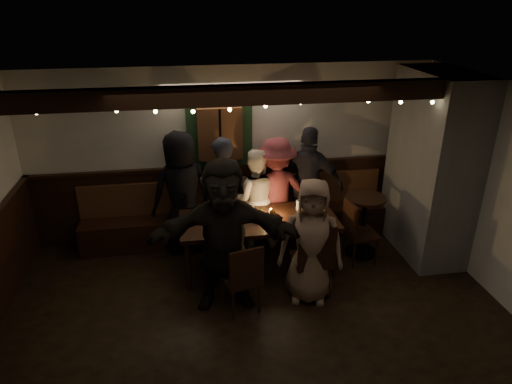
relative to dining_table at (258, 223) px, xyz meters
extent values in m
cube|color=black|center=(-0.19, -1.40, -0.69)|extent=(6.00, 5.00, 0.01)
cube|color=black|center=(-0.19, -1.40, 1.92)|extent=(6.00, 5.00, 0.01)
cube|color=silver|center=(-0.19, 1.11, 0.62)|extent=(6.00, 0.01, 2.60)
cube|color=black|center=(-0.19, 1.08, -0.13)|extent=(6.00, 0.05, 1.10)
cube|color=slate|center=(2.46, 0.10, 0.62)|extent=(0.70, 1.40, 2.60)
cube|color=black|center=(-0.19, 0.83, -0.46)|extent=(4.60, 0.45, 0.45)
cube|color=#59301B|center=(-0.19, 1.01, 0.02)|extent=(4.60, 0.06, 0.50)
cube|color=#1D391D|center=(-0.39, 1.04, 0.97)|extent=(0.95, 0.04, 1.00)
cube|color=#59301B|center=(-0.39, 0.98, 0.97)|extent=(0.64, 0.12, 0.76)
cube|color=black|center=(-0.19, -0.40, 1.81)|extent=(6.00, 0.16, 0.22)
sphere|color=#FFE599|center=(-2.39, -0.42, 1.70)|extent=(0.04, 0.04, 0.04)
sphere|color=#FFE599|center=(-1.99, -0.42, 1.71)|extent=(0.04, 0.04, 0.04)
sphere|color=#FFE599|center=(-1.59, -0.42, 1.69)|extent=(0.04, 0.04, 0.04)
sphere|color=#FFE599|center=(-1.19, -0.42, 1.66)|extent=(0.04, 0.04, 0.04)
sphere|color=#FFE599|center=(-0.79, -0.42, 1.65)|extent=(0.04, 0.04, 0.04)
sphere|color=#FFE599|center=(-0.39, -0.42, 1.65)|extent=(0.04, 0.04, 0.04)
sphere|color=#FFE599|center=(0.01, -0.42, 1.68)|extent=(0.04, 0.04, 0.04)
sphere|color=#FFE599|center=(0.41, -0.42, 1.70)|extent=(0.04, 0.04, 0.04)
sphere|color=#FFE599|center=(0.81, -0.42, 1.71)|extent=(0.04, 0.04, 0.04)
sphere|color=#FFE599|center=(1.21, -0.42, 1.69)|extent=(0.04, 0.04, 0.04)
sphere|color=#FFE599|center=(1.61, -0.42, 1.66)|extent=(0.04, 0.04, 0.04)
sphere|color=#FFE599|center=(2.01, -0.42, 1.65)|extent=(0.04, 0.04, 0.04)
sphere|color=#FFE599|center=(2.41, -0.42, 1.65)|extent=(0.04, 0.04, 0.04)
cube|color=black|center=(0.00, 0.00, 0.03)|extent=(2.09, 0.90, 0.06)
cylinder|color=black|center=(-0.96, -0.37, -0.34)|extent=(0.07, 0.07, 0.69)
cylinder|color=black|center=(-0.96, 0.37, -0.34)|extent=(0.07, 0.07, 0.69)
cylinder|color=black|center=(0.97, -0.37, -0.34)|extent=(0.07, 0.07, 0.69)
cylinder|color=black|center=(0.97, 0.37, -0.34)|extent=(0.07, 0.07, 0.69)
cylinder|color=#BF7226|center=(-0.72, 0.15, 0.13)|extent=(0.07, 0.07, 0.14)
cylinder|color=#BF7226|center=(-0.36, -0.25, 0.13)|extent=(0.07, 0.07, 0.14)
cylinder|color=silver|center=(-0.08, 0.13, 0.13)|extent=(0.07, 0.07, 0.14)
cylinder|color=#BF7226|center=(0.18, -0.06, 0.13)|extent=(0.07, 0.07, 0.14)
cylinder|color=silver|center=(0.60, 0.19, 0.13)|extent=(0.07, 0.07, 0.14)
cylinder|color=#BF7226|center=(0.84, -0.16, 0.13)|extent=(0.07, 0.07, 0.14)
cylinder|color=white|center=(-0.54, -0.30, 0.07)|extent=(0.26, 0.26, 0.01)
cube|color=#B2B2B7|center=(0.00, -0.05, 0.09)|extent=(0.16, 0.10, 0.05)
cylinder|color=#990C0C|center=(-0.03, -0.05, 0.14)|extent=(0.04, 0.04, 0.16)
cylinder|color=gold|center=(0.03, -0.05, 0.14)|extent=(0.04, 0.04, 0.16)
cylinder|color=silver|center=(0.18, 0.05, 0.10)|extent=(0.05, 0.05, 0.08)
sphere|color=#FFB24C|center=(0.18, 0.05, 0.16)|extent=(0.03, 0.03, 0.03)
cube|color=black|center=(-0.36, -0.86, -0.26)|extent=(0.50, 0.50, 0.04)
cube|color=black|center=(-0.31, -1.04, -0.01)|extent=(0.41, 0.14, 0.47)
cylinder|color=black|center=(-0.24, -0.66, -0.48)|extent=(0.04, 0.04, 0.40)
cylinder|color=black|center=(-0.15, -0.98, -0.48)|extent=(0.04, 0.04, 0.40)
cylinder|color=black|center=(-0.56, -0.74, -0.48)|extent=(0.04, 0.04, 0.40)
cylinder|color=black|center=(-0.48, -1.06, -0.48)|extent=(0.04, 0.04, 0.40)
cube|color=black|center=(0.55, -0.67, -0.21)|extent=(0.47, 0.47, 0.04)
cube|color=black|center=(0.55, -0.88, 0.08)|extent=(0.46, 0.05, 0.53)
cylinder|color=black|center=(0.74, -0.48, -0.46)|extent=(0.04, 0.04, 0.45)
cylinder|color=black|center=(0.74, -0.85, -0.46)|extent=(0.04, 0.04, 0.45)
cylinder|color=black|center=(0.36, -0.48, -0.46)|extent=(0.04, 0.04, 0.45)
cylinder|color=black|center=(0.37, -0.86, -0.46)|extent=(0.04, 0.04, 0.45)
cube|color=black|center=(1.44, -0.08, -0.25)|extent=(0.45, 0.45, 0.04)
cube|color=black|center=(1.26, -0.09, 0.01)|extent=(0.07, 0.42, 0.48)
cylinder|color=black|center=(1.63, -0.24, -0.48)|extent=(0.04, 0.04, 0.41)
cylinder|color=black|center=(1.29, -0.26, -0.48)|extent=(0.04, 0.04, 0.41)
cylinder|color=black|center=(1.60, 0.10, -0.48)|extent=(0.04, 0.04, 0.41)
cylinder|color=black|center=(1.26, 0.08, -0.48)|extent=(0.04, 0.04, 0.41)
cylinder|color=black|center=(1.55, 0.13, -0.67)|extent=(0.46, 0.46, 0.03)
cylinder|color=black|center=(1.55, 0.13, -0.24)|extent=(0.06, 0.06, 0.88)
cylinder|color=black|center=(1.55, 0.13, 0.20)|extent=(0.56, 0.56, 0.04)
imported|color=black|center=(-0.99, 0.71, 0.21)|extent=(1.01, 0.83, 1.79)
imported|color=black|center=(-0.41, 0.67, 0.17)|extent=(0.65, 0.46, 1.70)
imported|color=white|center=(0.06, 0.66, 0.07)|extent=(0.82, 0.68, 1.51)
imported|color=maroon|center=(0.38, 0.69, 0.14)|extent=(1.16, 0.80, 1.64)
imported|color=#26252F|center=(0.89, 0.75, 0.20)|extent=(1.11, 0.82, 1.76)
imported|color=black|center=(-0.52, -0.70, 0.25)|extent=(1.77, 0.67, 1.87)
imported|color=#8B6C56|center=(0.50, -0.78, 0.11)|extent=(0.88, 0.70, 1.59)
camera|label=1|loc=(-0.92, -5.34, 2.84)|focal=32.00mm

